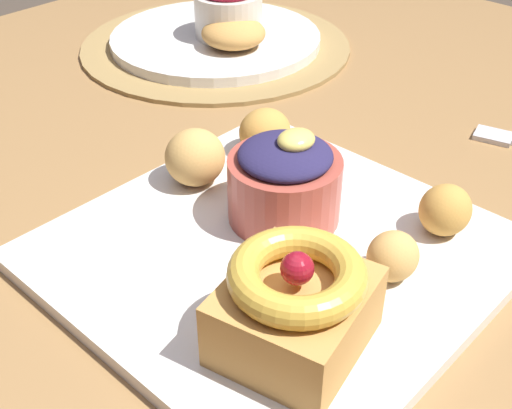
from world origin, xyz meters
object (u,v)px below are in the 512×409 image
object	(u,v)px
front_plate	(276,253)
berry_ramekin	(285,181)
cake_slice	(296,304)
fritter_extra	(393,256)
fritter_middle	(195,157)
fritter_back	(265,132)
back_pastry	(234,33)
fritter_front	(445,210)
back_ramekin	(228,9)
back_plate	(216,39)

from	to	relation	value
front_plate	berry_ramekin	xyz separation A→B (m)	(0.03, 0.02, 0.04)
cake_slice	fritter_extra	bearing A→B (deg)	-4.83
cake_slice	fritter_middle	xyz separation A→B (m)	(0.08, 0.18, -0.01)
fritter_back	fritter_middle	bearing A→B (deg)	173.01
cake_slice	back_pastry	xyz separation A→B (m)	(0.31, 0.35, -0.01)
berry_ramekin	back_pastry	distance (m)	0.34
fritter_back	fritter_extra	distance (m)	0.19
fritter_middle	fritter_extra	size ratio (longest dim) A/B	1.33
cake_slice	back_pastry	distance (m)	0.47
front_plate	fritter_extra	xyz separation A→B (m)	(0.03, -0.08, 0.02)
cake_slice	fritter_front	distance (m)	0.16
back_ramekin	back_pastry	size ratio (longest dim) A/B	1.08
front_plate	fritter_front	size ratio (longest dim) A/B	7.18
front_plate	cake_slice	bearing A→B (deg)	-131.62
fritter_front	back_pastry	xyz separation A→B (m)	(0.14, 0.36, 0.00)
back_pastry	fritter_extra	bearing A→B (deg)	-120.38
cake_slice	fritter_middle	distance (m)	0.20
cake_slice	back_ramekin	world-z (taller)	back_ramekin
fritter_middle	back_pastry	xyz separation A→B (m)	(0.22, 0.18, -0.00)
back_plate	front_plate	bearing A→B (deg)	-127.95
fritter_extra	back_pastry	distance (m)	0.42
back_ramekin	back_pastry	bearing A→B (deg)	-125.76
berry_ramekin	back_ramekin	distance (m)	0.37
berry_ramekin	back_pastry	size ratio (longest dim) A/B	1.15
back_pastry	berry_ramekin	bearing A→B (deg)	-128.69
berry_ramekin	fritter_middle	xyz separation A→B (m)	(-0.01, 0.09, -0.01)
fritter_back	back_ramekin	size ratio (longest dim) A/B	0.58
back_ramekin	back_pastry	xyz separation A→B (m)	(-0.02, -0.03, -0.02)
front_plate	fritter_back	distance (m)	0.14
back_ramekin	fritter_middle	bearing A→B (deg)	-139.92
cake_slice	fritter_extra	size ratio (longest dim) A/B	2.76
berry_ramekin	back_pastry	world-z (taller)	berry_ramekin
fritter_front	back_plate	bearing A→B (deg)	69.02
cake_slice	back_ramekin	bearing A→B (deg)	49.55
cake_slice	back_plate	distance (m)	0.51
fritter_back	fritter_front	bearing A→B (deg)	-88.20
fritter_extra	fritter_front	bearing A→B (deg)	0.51
front_plate	fritter_middle	xyz separation A→B (m)	(0.02, 0.11, 0.03)
back_plate	back_ramekin	bearing A→B (deg)	-63.74
cake_slice	fritter_back	bearing A→B (deg)	46.98
back_plate	fritter_back	bearing A→B (deg)	-125.04
fritter_middle	back_plate	xyz separation A→B (m)	(0.24, 0.22, -0.02)
front_plate	fritter_back	xyz separation A→B (m)	(0.09, 0.10, 0.03)
cake_slice	fritter_front	size ratio (longest dim) A/B	2.53
fritter_extra	back_plate	size ratio (longest dim) A/B	0.15
berry_ramekin	back_plate	distance (m)	0.38
cake_slice	berry_ramekin	world-z (taller)	berry_ramekin
front_plate	fritter_extra	world-z (taller)	fritter_extra
front_plate	berry_ramekin	distance (m)	0.05
front_plate	back_ramekin	bearing A→B (deg)	49.83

